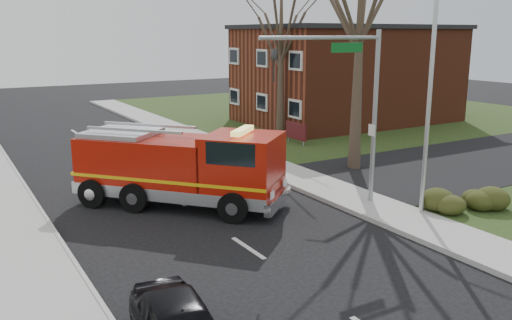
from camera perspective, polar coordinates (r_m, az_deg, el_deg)
ground at (r=17.41m, az=-0.83°, el=-9.27°), size 120.00×120.00×0.00m
sidewalk_right at (r=20.96m, az=14.11°, el=-5.50°), size 2.40×80.00×0.15m
sidewalk_left at (r=15.54m, az=-21.62°, el=-12.85°), size 2.40×80.00×0.15m
brick_building at (r=41.94m, az=9.61°, el=8.93°), size 15.40×10.40×7.25m
health_center_sign at (r=32.79m, az=4.22°, el=3.03°), size 0.12×2.00×1.40m
hedge_corner at (r=22.21m, az=21.16°, el=-3.58°), size 2.80×2.00×0.90m
bare_tree_near at (r=26.55m, az=10.92°, el=14.61°), size 6.00×6.00×12.00m
bare_tree_far at (r=34.63m, az=2.66°, el=12.92°), size 5.25×5.25×10.50m
traffic_signal_mast at (r=20.42m, az=9.87°, el=7.54°), size 5.29×0.18×6.80m
streetlight_pole at (r=20.36m, az=17.70°, el=6.66°), size 1.48×0.16×8.40m
fire_engine at (r=21.38m, az=-7.79°, el=-0.98°), size 7.34×7.77×3.22m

